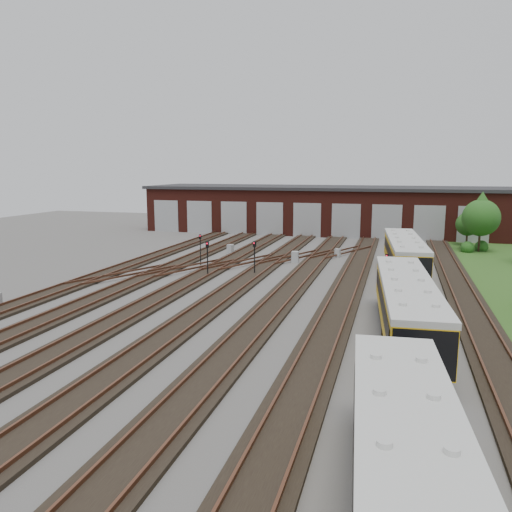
# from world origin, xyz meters

# --- Properties ---
(ground) EXTENTS (120.00, 120.00, 0.00)m
(ground) POSITION_xyz_m (0.00, 0.00, 0.00)
(ground) COLOR #4E4B48
(ground) RESTS_ON ground
(track_network) EXTENTS (30.40, 70.00, 0.33)m
(track_network) POSITION_xyz_m (-0.17, 0.59, 0.11)
(track_network) COLOR black
(track_network) RESTS_ON ground
(maintenance_shed) EXTENTS (51.00, 12.50, 6.35)m
(maintenance_shed) POSITION_xyz_m (-0.01, 39.97, 3.20)
(maintenance_shed) COLOR #4C1913
(maintenance_shed) RESTS_ON ground
(metro_train) EXTENTS (3.64, 46.12, 2.89)m
(metro_train) POSITION_xyz_m (10.00, -4.00, 1.81)
(metro_train) COLOR black
(metro_train) RESTS_ON ground
(signal_mast_0) EXTENTS (0.28, 0.26, 2.90)m
(signal_mast_0) POSITION_xyz_m (-5.56, 7.91, 1.87)
(signal_mast_0) COLOR black
(signal_mast_0) RESTS_ON ground
(signal_mast_1) EXTENTS (0.24, 0.23, 2.86)m
(signal_mast_1) POSITION_xyz_m (-7.98, 12.28, 1.82)
(signal_mast_1) COLOR black
(signal_mast_1) RESTS_ON ground
(signal_mast_2) EXTENTS (0.27, 0.25, 2.84)m
(signal_mast_2) POSITION_xyz_m (-2.00, 9.54, 1.83)
(signal_mast_2) COLOR black
(signal_mast_2) RESTS_ON ground
(signal_mast_3) EXTENTS (0.24, 0.23, 2.58)m
(signal_mast_3) POSITION_xyz_m (8.72, 7.77, 1.66)
(signal_mast_3) COLOR black
(signal_mast_3) RESTS_ON ground
(relay_cabinet_1) EXTENTS (0.76, 0.70, 1.04)m
(relay_cabinet_1) POSITION_xyz_m (-7.21, 18.54, 0.52)
(relay_cabinet_1) COLOR #A0A3A5
(relay_cabinet_1) RESTS_ON ground
(relay_cabinet_2) EXTENTS (0.67, 0.57, 1.07)m
(relay_cabinet_2) POSITION_xyz_m (0.15, 15.94, 0.54)
(relay_cabinet_2) COLOR #A0A3A5
(relay_cabinet_2) RESTS_ON ground
(relay_cabinet_3) EXTENTS (0.61, 0.55, 0.86)m
(relay_cabinet_3) POSITION_xyz_m (3.69, 19.88, 0.43)
(relay_cabinet_3) COLOR #A0A3A5
(relay_cabinet_3) RESTS_ON ground
(relay_cabinet_4) EXTENTS (0.64, 0.54, 1.06)m
(relay_cabinet_4) POSITION_xyz_m (10.25, 12.80, 0.53)
(relay_cabinet_4) COLOR #A0A3A5
(relay_cabinet_4) RESTS_ON ground
(tree_0) EXTENTS (3.88, 3.88, 6.43)m
(tree_0) POSITION_xyz_m (17.79, 27.33, 4.13)
(tree_0) COLOR #301F15
(tree_0) RESTS_ON ground
(tree_1) EXTENTS (2.68, 2.68, 4.44)m
(tree_1) POSITION_xyz_m (17.06, 31.49, 2.85)
(tree_1) COLOR #301F15
(tree_1) RESTS_ON ground
(bush_1) EXTENTS (1.40, 1.40, 1.40)m
(bush_1) POSITION_xyz_m (16.58, 26.59, 0.70)
(bush_1) COLOR #204B15
(bush_1) RESTS_ON ground
(bush_2) EXTENTS (1.39, 1.39, 1.39)m
(bush_2) POSITION_xyz_m (18.15, 27.88, 0.69)
(bush_2) COLOR #204B15
(bush_2) RESTS_ON ground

